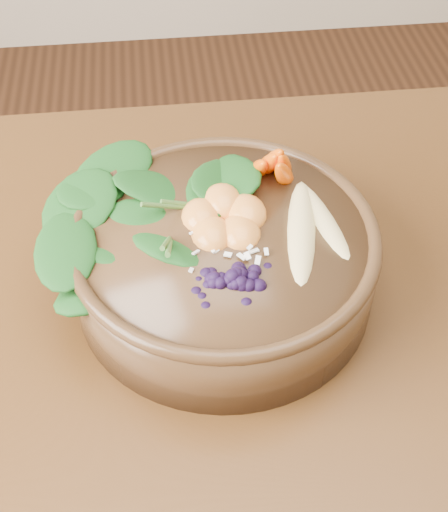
{
  "coord_description": "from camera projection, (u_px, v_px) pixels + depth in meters",
  "views": [
    {
      "loc": [
        -0.26,
        -0.43,
        1.34
      ],
      "look_at": [
        -0.2,
        0.09,
        0.8
      ],
      "focal_mm": 50.0,
      "sensor_mm": 36.0,
      "label": 1
    }
  ],
  "objects": [
    {
      "name": "kale_heap",
      "position": [
        172.0,
        176.0,
        0.75
      ],
      "size": [
        0.21,
        0.19,
        0.05
      ],
      "primitive_type": null,
      "rotation": [
        0.0,
        0.0,
        -0.02
      ],
      "color": "#1A4F1A",
      "rests_on": "stoneware_bowl"
    },
    {
      "name": "dining_table",
      "position": [
        409.0,
        383.0,
        0.81
      ],
      "size": [
        1.6,
        0.9,
        0.75
      ],
      "color": "#331C0C",
      "rests_on": "ground"
    },
    {
      "name": "carrot_cluster",
      "position": [
        270.0,
        144.0,
        0.76
      ],
      "size": [
        0.07,
        0.07,
        0.09
      ],
      "primitive_type": null,
      "rotation": [
        0.0,
        0.0,
        -0.02
      ],
      "color": "#F45800",
      "rests_on": "stoneware_bowl"
    },
    {
      "name": "coconut_flakes",
      "position": [
        228.0,
        246.0,
        0.71
      ],
      "size": [
        0.1,
        0.08,
        0.01
      ],
      "primitive_type": null,
      "rotation": [
        0.0,
        0.0,
        -0.02
      ],
      "color": "white",
      "rests_on": "stoneware_bowl"
    },
    {
      "name": "blueberry_pile",
      "position": [
        234.0,
        266.0,
        0.67
      ],
      "size": [
        0.15,
        0.11,
        0.04
      ],
      "primitive_type": null,
      "rotation": [
        0.0,
        0.0,
        -0.02
      ],
      "color": "black",
      "rests_on": "stoneware_bowl"
    },
    {
      "name": "banana_halves",
      "position": [
        314.0,
        214.0,
        0.73
      ],
      "size": [
        0.09,
        0.18,
        0.03
      ],
      "rotation": [
        0.0,
        0.0,
        -0.02
      ],
      "color": "#E0CC84",
      "rests_on": "stoneware_bowl"
    },
    {
      "name": "stoneware_bowl",
      "position": [
        224.0,
        263.0,
        0.76
      ],
      "size": [
        0.33,
        0.33,
        0.09
      ],
      "primitive_type": "cylinder",
      "rotation": [
        0.0,
        0.0,
        -0.02
      ],
      "color": "#402A17",
      "rests_on": "dining_table"
    },
    {
      "name": "mandarin_cluster",
      "position": [
        224.0,
        208.0,
        0.73
      ],
      "size": [
        0.1,
        0.1,
        0.04
      ],
      "primitive_type": null,
      "rotation": [
        0.0,
        0.0,
        -0.02
      ],
      "color": "orange",
      "rests_on": "stoneware_bowl"
    }
  ]
}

